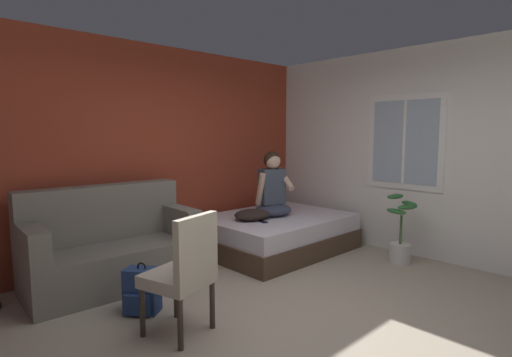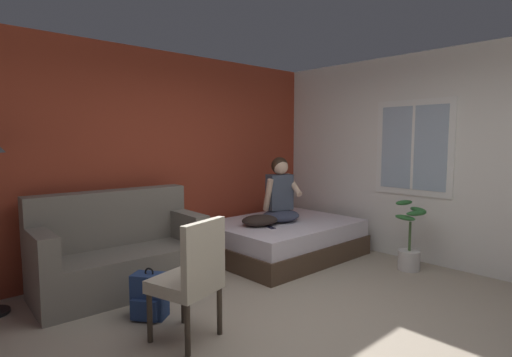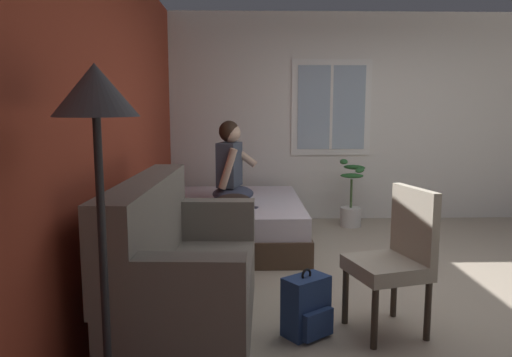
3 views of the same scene
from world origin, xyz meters
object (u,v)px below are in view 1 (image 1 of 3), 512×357
object	(u,v)px
person_seated	(272,190)
throw_pillow	(252,215)
bed	(276,233)
side_chair	(184,270)
couch	(111,248)
potted_plant	(401,239)
cell_phone	(263,222)
backpack	(142,291)

from	to	relation	value
person_seated	throw_pillow	xyz separation A→B (m)	(-0.40, -0.02, -0.29)
bed	side_chair	bearing A→B (deg)	-153.33
couch	potted_plant	bearing A→B (deg)	-31.79
person_seated	cell_phone	world-z (taller)	person_seated
throw_pillow	backpack	bearing A→B (deg)	-164.03
throw_pillow	cell_phone	size ratio (longest dim) A/B	3.33
bed	side_chair	world-z (taller)	side_chair
backpack	potted_plant	bearing A→B (deg)	-17.52
bed	side_chair	size ratio (longest dim) A/B	1.99
backpack	couch	bearing A→B (deg)	83.69
side_chair	backpack	distance (m)	0.69
cell_phone	potted_plant	xyz separation A→B (m)	(1.12, -1.28, -0.18)
bed	backpack	bearing A→B (deg)	-167.32
bed	cell_phone	world-z (taller)	cell_phone
side_chair	backpack	world-z (taller)	side_chair
person_seated	throw_pillow	size ratio (longest dim) A/B	1.82
person_seated	potted_plant	distance (m)	1.74
bed	throw_pillow	size ratio (longest dim) A/B	4.06
throw_pillow	side_chair	bearing A→B (deg)	-147.70
bed	backpack	world-z (taller)	bed
person_seated	throw_pillow	world-z (taller)	person_seated
potted_plant	throw_pillow	bearing A→B (deg)	127.64
throw_pillow	cell_phone	bearing A→B (deg)	-85.12
couch	potted_plant	xyz separation A→B (m)	(2.88, -1.79, -0.09)
backpack	side_chair	bearing A→B (deg)	-84.56
throw_pillow	couch	bearing A→B (deg)	169.66
bed	cell_phone	xyz separation A→B (m)	(-0.41, -0.17, 0.25)
side_chair	person_seated	bearing A→B (deg)	27.80
bed	couch	world-z (taller)	couch
potted_plant	backpack	bearing A→B (deg)	162.48
backpack	potted_plant	size ratio (longest dim) A/B	0.54
couch	person_seated	size ratio (longest dim) A/B	1.99
backpack	person_seated	bearing A→B (deg)	13.76
couch	backpack	bearing A→B (deg)	-96.31
side_chair	couch	bearing A→B (deg)	88.56
bed	backpack	size ratio (longest dim) A/B	4.26
person_seated	throw_pillow	bearing A→B (deg)	-176.97
couch	backpack	size ratio (longest dim) A/B	3.80
bed	potted_plant	distance (m)	1.61
bed	person_seated	distance (m)	0.60
couch	backpack	xyz separation A→B (m)	(-0.09, -0.85, -0.20)
couch	backpack	world-z (taller)	couch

